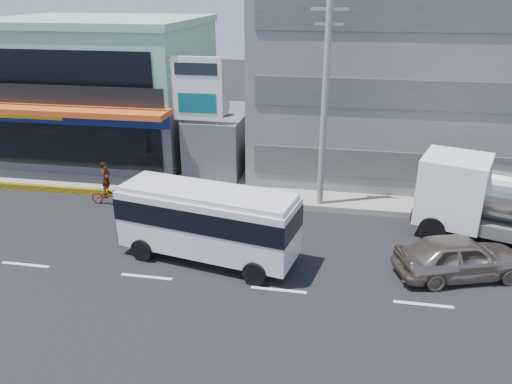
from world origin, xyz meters
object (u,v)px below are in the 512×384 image
utility_pole_near (325,105)px  motorcycle_rider (108,191)px  sedan (460,257)px  concrete_building (405,46)px  shop_building (104,92)px  billboard (197,96)px  minibus (208,218)px  satellite_dish (217,115)px

utility_pole_near → motorcycle_rider: utility_pole_near is taller
sedan → concrete_building: bearing=-11.2°
shop_building → sedan: (19.48, -11.81, -3.18)m
billboard → minibus: 8.43m
sedan → utility_pole_near: bearing=28.3°
billboard → motorcycle_rider: (-3.90, -3.09, -4.20)m
shop_building → billboard: (7.50, -4.75, 0.93)m
minibus → sedan: size_ratio=1.52×
concrete_building → motorcycle_rider: size_ratio=7.27×
satellite_dish → motorcycle_rider: bearing=-132.0°
satellite_dish → utility_pole_near: utility_pole_near is taller
concrete_building → sedan: bearing=-83.4°
concrete_building → motorcycle_rider: 18.05m
utility_pole_near → sedan: (5.48, -5.27, -4.33)m
satellite_dish → shop_building: bearing=159.8°
utility_pole_near → billboard: bearing=164.5°
shop_building → utility_pole_near: utility_pole_near is taller
concrete_building → minibus: (-8.05, -13.22, -5.25)m
shop_building → utility_pole_near: bearing=-25.1°
sedan → satellite_dish: bearing=34.5°
satellite_dish → sedan: satellite_dish is taller
shop_building → motorcycle_rider: (3.60, -7.83, -3.27)m
concrete_building → motorcycle_rider: bearing=-148.3°
satellite_dish → billboard: 2.31m
billboard → minibus: billboard is taller
satellite_dish → sedan: bearing=-37.7°
satellite_dish → utility_pole_near: bearing=-31.0°
shop_building → motorcycle_rider: shop_building is taller
concrete_building → sedan: (1.48, -12.87, -6.18)m
satellite_dish → sedan: (11.48, -8.87, -2.76)m
minibus → motorcycle_rider: size_ratio=3.33×
concrete_building → utility_pole_near: bearing=-117.8°
shop_building → sedan: shop_building is taller
utility_pole_near → sedan: size_ratio=2.08×
satellite_dish → sedan: 14.76m
sedan → motorcycle_rider: size_ratio=2.18×
utility_pole_near → motorcycle_rider: bearing=-172.9°
utility_pole_near → motorcycle_rider: (-10.40, -1.29, -4.42)m
concrete_building → motorcycle_rider: (-14.40, -8.89, -6.27)m
concrete_building → satellite_dish: (-10.00, -4.00, -3.42)m
shop_building → utility_pole_near: size_ratio=1.24×
motorcycle_rider → billboard: bearing=38.4°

